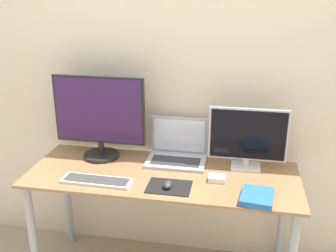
{
  "coord_description": "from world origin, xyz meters",
  "views": [
    {
      "loc": [
        0.42,
        -1.76,
        1.84
      ],
      "look_at": [
        0.02,
        0.4,
        1.04
      ],
      "focal_mm": 42.0,
      "sensor_mm": 36.0,
      "label": 1
    }
  ],
  "objects": [
    {
      "name": "book",
      "position": [
        0.55,
        0.1,
        0.78
      ],
      "size": [
        0.19,
        0.22,
        0.03
      ],
      "color": "#235B9E",
      "rests_on": "desk"
    },
    {
      "name": "mousepad",
      "position": [
        0.07,
        0.15,
        0.77
      ],
      "size": [
        0.24,
        0.18,
        0.0
      ],
      "color": "black",
      "rests_on": "desk"
    },
    {
      "name": "monitor_right",
      "position": [
        0.49,
        0.47,
        0.97
      ],
      "size": [
        0.47,
        0.12,
        0.38
      ],
      "color": "silver",
      "rests_on": "desk"
    },
    {
      "name": "desk",
      "position": [
        0.0,
        0.3,
        0.65
      ],
      "size": [
        1.62,
        0.61,
        0.77
      ],
      "color": "olive",
      "rests_on": "ground_plane"
    },
    {
      "name": "monitor_left",
      "position": [
        -0.44,
        0.47,
        1.05
      ],
      "size": [
        0.59,
        0.23,
        0.54
      ],
      "color": "black",
      "rests_on": "desk"
    },
    {
      "name": "mouse",
      "position": [
        0.06,
        0.13,
        0.79
      ],
      "size": [
        0.05,
        0.07,
        0.04
      ],
      "color": "#333333",
      "rests_on": "mousepad"
    },
    {
      "name": "laptop",
      "position": [
        0.06,
        0.52,
        0.83
      ],
      "size": [
        0.37,
        0.26,
        0.26
      ],
      "color": "#ADADB2",
      "rests_on": "desk"
    },
    {
      "name": "power_brick",
      "position": [
        0.33,
        0.27,
        0.78
      ],
      "size": [
        0.1,
        0.07,
        0.03
      ],
      "color": "white",
      "rests_on": "desk"
    },
    {
      "name": "keyboard",
      "position": [
        -0.35,
        0.13,
        0.77
      ],
      "size": [
        0.41,
        0.13,
        0.02
      ],
      "color": "silver",
      "rests_on": "desk"
    },
    {
      "name": "wall_back",
      "position": [
        0.0,
        0.67,
        1.25
      ],
      "size": [
        7.0,
        0.05,
        2.5
      ],
      "color": "beige",
      "rests_on": "ground_plane"
    }
  ]
}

